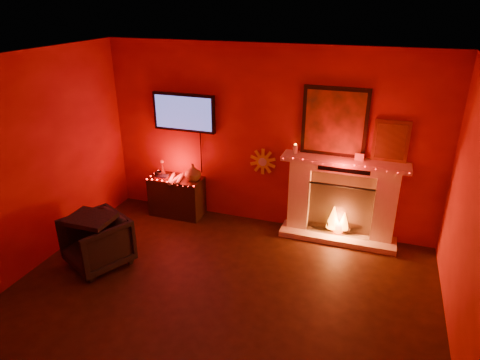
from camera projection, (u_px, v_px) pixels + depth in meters
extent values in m
plane|color=black|center=(201.00, 327.00, 4.60)|extent=(5.00, 5.00, 0.00)
plane|color=silver|center=(190.00, 72.00, 3.53)|extent=(5.00, 5.00, 0.00)
plane|color=maroon|center=(267.00, 139.00, 6.24)|extent=(5.00, 0.00, 5.00)
cube|color=beige|center=(337.00, 237.00, 6.24)|extent=(1.65, 0.40, 0.08)
cube|color=beige|center=(300.00, 197.00, 6.29)|extent=(0.30, 0.22, 0.95)
cube|color=beige|center=(385.00, 209.00, 5.93)|extent=(0.30, 0.22, 0.95)
cube|color=beige|center=(345.00, 167.00, 5.90)|extent=(1.50, 0.22, 0.14)
cube|color=beige|center=(345.00, 162.00, 5.81)|extent=(1.72, 0.34, 0.06)
cube|color=#926B55|center=(341.00, 201.00, 6.17)|extent=(0.90, 0.10, 0.95)
cube|color=black|center=(339.00, 211.00, 6.04)|extent=(0.90, 0.02, 0.78)
cylinder|color=black|center=(331.00, 228.00, 6.28)|extent=(0.55, 0.09, 0.09)
cylinder|color=black|center=(344.00, 225.00, 6.22)|extent=(0.51, 0.18, 0.08)
cone|color=orange|center=(334.00, 216.00, 6.20)|extent=(0.20, 0.20, 0.34)
cone|color=orange|center=(344.00, 220.00, 6.18)|extent=(0.16, 0.16, 0.26)
sphere|color=#FF3F07|center=(338.00, 228.00, 6.24)|extent=(0.18, 0.18, 0.18)
cube|color=black|center=(335.00, 122.00, 5.78)|extent=(0.88, 0.05, 0.95)
cube|color=#D14D1B|center=(334.00, 122.00, 5.76)|extent=(0.78, 0.01, 0.85)
cube|color=gold|center=(391.00, 141.00, 5.64)|extent=(0.46, 0.04, 0.56)
cube|color=olive|center=(391.00, 142.00, 5.62)|extent=(0.38, 0.01, 0.48)
cylinder|color=beige|center=(295.00, 149.00, 6.02)|extent=(0.07, 0.07, 0.12)
cube|color=beige|center=(359.00, 157.00, 5.75)|extent=(0.12, 0.01, 0.10)
cube|color=black|center=(184.00, 112.00, 6.47)|extent=(1.00, 0.06, 0.58)
cube|color=#4857BA|center=(183.00, 113.00, 6.44)|extent=(0.92, 0.01, 0.50)
cylinder|color=black|center=(201.00, 153.00, 6.65)|extent=(0.02, 0.02, 0.66)
cylinder|color=gold|center=(263.00, 162.00, 6.37)|extent=(0.20, 0.03, 0.20)
cylinder|color=beige|center=(263.00, 162.00, 6.36)|extent=(0.13, 0.01, 0.13)
cube|color=black|center=(177.00, 196.00, 6.86)|extent=(0.84, 0.42, 0.64)
imported|color=brown|center=(193.00, 172.00, 6.59)|extent=(0.26, 0.26, 0.27)
imported|color=black|center=(158.00, 175.00, 6.73)|extent=(0.12, 0.12, 0.10)
cylinder|color=beige|center=(171.00, 178.00, 6.65)|extent=(0.14, 0.38, 0.05)
cylinder|color=beige|center=(175.00, 179.00, 6.62)|extent=(0.05, 0.38, 0.05)
cylinder|color=beige|center=(180.00, 179.00, 6.64)|extent=(0.13, 0.38, 0.05)
cube|color=#59191B|center=(162.00, 178.00, 6.71)|extent=(0.20, 0.14, 0.03)
cube|color=#1B2B3F|center=(162.00, 176.00, 6.70)|extent=(0.17, 0.12, 0.02)
imported|color=black|center=(97.00, 242.00, 5.55)|extent=(0.98, 0.99, 0.68)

